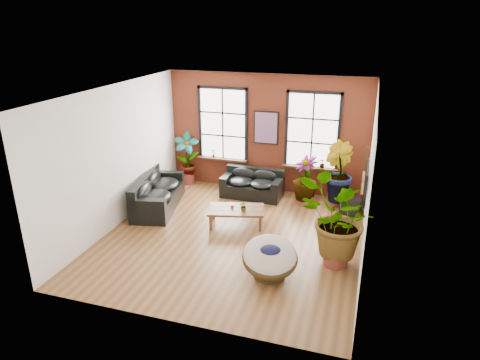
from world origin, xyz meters
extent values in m
cube|color=brown|center=(0.00, 0.00, -0.01)|extent=(6.00, 6.50, 0.02)
cube|color=white|center=(0.00, 0.00, 3.51)|extent=(6.00, 6.50, 0.02)
cube|color=#562114|center=(0.00, 3.26, 1.75)|extent=(6.00, 0.02, 3.50)
cube|color=silver|center=(0.00, -3.26, 1.75)|extent=(6.00, 0.02, 3.50)
cube|color=silver|center=(-3.01, 0.00, 1.75)|extent=(0.02, 6.50, 3.50)
cube|color=silver|center=(3.01, 0.00, 1.75)|extent=(0.02, 6.50, 3.50)
cube|color=white|center=(-1.35, 3.20, 1.95)|extent=(1.40, 0.02, 2.10)
cube|color=black|center=(-1.35, 3.13, 0.87)|extent=(1.60, 0.22, 0.06)
cube|color=white|center=(1.35, 3.20, 1.95)|extent=(1.40, 0.02, 2.10)
cube|color=black|center=(1.35, 3.13, 0.87)|extent=(1.60, 0.22, 0.06)
cube|color=black|center=(-0.23, 2.54, 0.20)|extent=(1.78, 0.90, 0.40)
cube|color=black|center=(-0.22, 2.86, 0.60)|extent=(1.76, 0.25, 0.41)
cube|color=black|center=(-1.00, 2.56, 0.50)|extent=(0.23, 0.86, 0.21)
cube|color=black|center=(0.54, 2.52, 0.50)|extent=(0.23, 0.86, 0.21)
ellipsoid|color=black|center=(-0.57, 2.50, 0.46)|extent=(0.75, 0.74, 0.23)
ellipsoid|color=black|center=(-0.56, 2.75, 0.60)|extent=(0.74, 0.25, 0.39)
ellipsoid|color=black|center=(0.10, 2.48, 0.46)|extent=(0.75, 0.74, 0.23)
ellipsoid|color=black|center=(0.11, 2.73, 0.60)|extent=(0.74, 0.25, 0.39)
cube|color=black|center=(-2.50, 1.01, 0.23)|extent=(1.43, 2.47, 0.45)
cube|color=black|center=(-2.86, 0.94, 0.68)|extent=(0.72, 2.31, 0.46)
cube|color=black|center=(-2.28, 0.00, 0.57)|extent=(1.00, 0.43, 0.24)
cube|color=black|center=(-2.71, 2.03, 0.57)|extent=(1.00, 0.43, 0.24)
ellipsoid|color=black|center=(-2.35, 0.58, 0.52)|extent=(1.01, 1.16, 0.26)
ellipsoid|color=black|center=(-2.62, 0.52, 0.68)|extent=(0.46, 1.04, 0.44)
ellipsoid|color=black|center=(-2.54, 1.48, 0.52)|extent=(1.01, 1.16, 0.26)
ellipsoid|color=black|center=(-2.81, 1.42, 0.68)|extent=(0.46, 1.04, 0.44)
cube|color=brown|center=(-0.11, 0.63, 0.42)|extent=(1.55, 1.11, 0.06)
cube|color=black|center=(-0.08, 0.51, 0.45)|extent=(1.35, 0.35, 0.00)
cube|color=black|center=(-0.15, 0.76, 0.45)|extent=(1.35, 0.35, 0.00)
cube|color=brown|center=(-0.63, 0.17, 0.19)|extent=(0.08, 0.08, 0.39)
cube|color=brown|center=(0.56, 0.48, 0.19)|extent=(0.08, 0.08, 0.39)
cube|color=brown|center=(-0.79, 0.79, 0.19)|extent=(0.08, 0.08, 0.39)
cube|color=brown|center=(0.40, 1.10, 0.19)|extent=(0.08, 0.08, 0.39)
cylinder|color=#BD2F49|center=(-0.22, 0.66, 0.49)|extent=(0.10, 0.10, 0.09)
cylinder|color=#392A14|center=(1.25, -1.38, 0.13)|extent=(0.81, 0.81, 0.26)
torus|color=#392A14|center=(1.25, -1.38, 0.44)|extent=(1.41, 1.41, 0.52)
ellipsoid|color=beige|center=(1.25, -1.38, 0.50)|extent=(1.38, 1.42, 0.70)
ellipsoid|color=#121439|center=(1.26, -1.43, 0.63)|extent=(0.52, 0.46, 0.20)
cube|color=black|center=(0.00, 3.19, 1.95)|extent=(0.74, 0.04, 0.98)
cube|color=#0C7F8C|center=(0.00, 3.16, 1.95)|extent=(0.66, 0.02, 0.90)
cube|color=black|center=(2.95, 0.30, 1.65)|extent=(0.06, 1.25, 0.72)
cube|color=black|center=(2.92, 0.30, 1.65)|extent=(0.01, 1.15, 0.62)
cylinder|color=#B27F4C|center=(2.90, 1.35, 1.13)|extent=(0.09, 0.38, 0.38)
cylinder|color=#B27F4C|center=(2.90, 1.35, 1.38)|extent=(0.09, 0.30, 0.30)
cylinder|color=black|center=(2.90, 1.35, 1.13)|extent=(0.09, 0.11, 0.11)
cube|color=black|center=(2.90, 1.35, 1.75)|extent=(0.04, 0.05, 0.55)
cube|color=black|center=(2.90, 1.35, 2.07)|extent=(0.06, 0.06, 0.14)
cube|color=black|center=(2.64, 2.20, 0.22)|extent=(0.61, 0.54, 0.44)
cylinder|color=brown|center=(-2.52, 3.01, 0.17)|extent=(0.52, 0.52, 0.34)
cylinder|color=brown|center=(2.19, 2.68, 0.18)|extent=(0.60, 0.60, 0.36)
cylinder|color=brown|center=(2.49, -0.53, 0.19)|extent=(0.62, 0.62, 0.38)
cylinder|color=brown|center=(1.34, 2.50, 0.19)|extent=(0.63, 0.63, 0.37)
imported|color=#134A16|center=(-2.48, 2.98, 0.90)|extent=(0.91, 0.73, 1.50)
imported|color=#134A16|center=(2.18, 2.66, 0.98)|extent=(1.14, 1.17, 1.66)
imported|color=#134A16|center=(2.46, -0.49, 1.02)|extent=(2.06, 2.05, 1.73)
imported|color=#134A16|center=(1.33, 2.48, 0.77)|extent=(1.00, 1.00, 1.27)
imported|color=#134A16|center=(0.11, 0.57, 0.58)|extent=(0.27, 0.25, 0.26)
imported|color=#134A16|center=(-1.65, 3.13, 1.04)|extent=(0.17, 0.17, 0.27)
imported|color=#134A16|center=(1.70, 3.13, 1.04)|extent=(0.19, 0.19, 0.27)
camera|label=1|loc=(2.89, -8.73, 4.97)|focal=32.00mm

